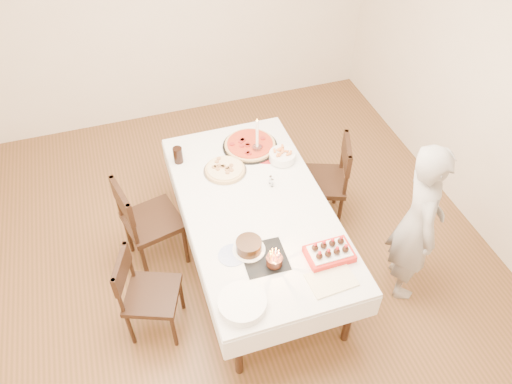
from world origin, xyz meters
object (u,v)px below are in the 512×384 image
object	(u,v)px
pasta_bowl	(282,156)
taper_candle	(257,136)
strawberry_box	(329,253)
person	(418,223)
chair_left_dessert	(152,295)
pizza_pepperoni	(250,145)
cola_glass	(178,155)
pizza_white	(225,170)
chair_right_savory	(321,181)
chair_left_savory	(153,221)
layer_cake	(249,246)
dining_table	(256,236)
birthday_cake	(274,258)

from	to	relation	value
pasta_bowl	taper_candle	xyz separation A→B (m)	(-0.18, 0.17, 0.14)
pasta_bowl	strawberry_box	world-z (taller)	strawberry_box
person	taper_candle	distance (m)	1.53
chair_left_dessert	person	size ratio (longest dim) A/B	0.56
pizza_pepperoni	cola_glass	world-z (taller)	cola_glass
pizza_white	strawberry_box	distance (m)	1.22
pasta_bowl	cola_glass	size ratio (longest dim) A/B	1.52
person	pizza_white	world-z (taller)	person
person	cola_glass	distance (m)	2.07
chair_right_savory	person	size ratio (longest dim) A/B	0.62
pasta_bowl	taper_candle	size ratio (longest dim) A/B	0.61
pizza_white	taper_candle	distance (m)	0.41
chair_right_savory	pasta_bowl	bearing A→B (deg)	-174.49
chair_left_savory	pasta_bowl	xyz separation A→B (m)	(1.21, 0.11, 0.31)
chair_right_savory	chair_left_dessert	xyz separation A→B (m)	(-1.70, -0.72, -0.05)
chair_right_savory	person	world-z (taller)	person
person	pizza_pepperoni	xyz separation A→B (m)	(-0.96, 1.30, 0.01)
layer_cake	pasta_bowl	bearing A→B (deg)	56.34
pizza_pepperoni	strawberry_box	xyz separation A→B (m)	(0.17, -1.38, 0.02)
cola_glass	dining_table	bearing A→B (deg)	-56.21
pizza_pepperoni	taper_candle	world-z (taller)	taper_candle
dining_table	strawberry_box	distance (m)	0.85
pizza_white	birthday_cake	bearing A→B (deg)	-86.11
chair_left_dessert	person	xyz separation A→B (m)	(2.08, -0.22, 0.34)
dining_table	taper_candle	xyz separation A→B (m)	(0.21, 0.63, 0.56)
birthday_cake	cola_glass	bearing A→B (deg)	107.93
pizza_pepperoni	layer_cake	size ratio (longest dim) A/B	2.05
dining_table	chair_right_savory	world-z (taller)	chair_right_savory
dining_table	pizza_pepperoni	world-z (taller)	pizza_pepperoni
person	chair_left_dessert	bearing A→B (deg)	103.06
layer_cake	chair_right_savory	bearing A→B (deg)	39.73
cola_glass	strawberry_box	world-z (taller)	cola_glass
chair_left_dessert	pizza_white	world-z (taller)	chair_left_dessert
layer_cake	strawberry_box	size ratio (longest dim) A/B	0.72
dining_table	pizza_pepperoni	bearing A→B (deg)	76.21
person	pizza_white	xyz separation A→B (m)	(-1.26, 1.05, 0.01)
chair_left_dessert	taper_candle	world-z (taller)	taper_candle
person	layer_cake	bearing A→B (deg)	102.28
dining_table	cola_glass	distance (m)	0.98
dining_table	person	world-z (taller)	person
dining_table	strawberry_box	bearing A→B (deg)	-61.79
chair_left_dessert	layer_cake	xyz separation A→B (m)	(0.76, -0.06, 0.38)
person	strawberry_box	world-z (taller)	person
cola_glass	strawberry_box	xyz separation A→B (m)	(0.83, -1.37, -0.03)
dining_table	pizza_white	size ratio (longest dim) A/B	5.71
pasta_bowl	cola_glass	xyz separation A→B (m)	(-0.87, 0.26, 0.03)
chair_left_dessert	layer_cake	world-z (taller)	layer_cake
chair_left_savory	birthday_cake	world-z (taller)	chair_left_savory
chair_right_savory	strawberry_box	world-z (taller)	chair_right_savory
person	strawberry_box	xyz separation A→B (m)	(-0.78, -0.08, 0.03)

